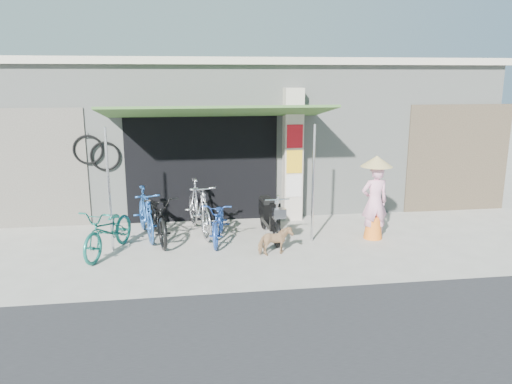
{
  "coord_description": "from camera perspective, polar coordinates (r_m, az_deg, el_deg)",
  "views": [
    {
      "loc": [
        -1.59,
        -8.57,
        3.26
      ],
      "look_at": [
        -0.2,
        1.0,
        1.0
      ],
      "focal_mm": 35.0,
      "sensor_mm": 36.0,
      "label": 1
    }
  ],
  "objects": [
    {
      "name": "bike_silver",
      "position": [
        10.54,
        -6.54,
        -1.73
      ],
      "size": [
        0.91,
        1.97,
        1.14
      ],
      "primitive_type": "imported",
      "rotation": [
        0.0,
        0.0,
        0.2
      ],
      "color": "silver",
      "rests_on": "ground"
    },
    {
      "name": "ground",
      "position": [
        9.31,
        2.12,
        -7.36
      ],
      "size": [
        80.0,
        80.0,
        0.0
      ],
      "primitive_type": "plane",
      "color": "#AFA99E",
      "rests_on": "ground"
    },
    {
      "name": "nun",
      "position": [
        10.36,
        13.42,
        -0.66
      ],
      "size": [
        0.64,
        0.64,
        1.71
      ],
      "rotation": [
        0.0,
        0.0,
        3.17
      ],
      "color": "#E89CB9",
      "rests_on": "ground"
    },
    {
      "name": "shop_pillar",
      "position": [
        11.42,
        4.18,
        4.24
      ],
      "size": [
        0.42,
        0.44,
        3.0
      ],
      "color": "beige",
      "rests_on": "ground"
    },
    {
      "name": "street_dog",
      "position": [
        9.29,
        2.2,
        -5.64
      ],
      "size": [
        0.68,
        0.43,
        0.53
      ],
      "primitive_type": "imported",
      "rotation": [
        0.0,
        0.0,
        1.81
      ],
      "color": "tan",
      "rests_on": "ground"
    },
    {
      "name": "moped",
      "position": [
        10.26,
        1.57,
        -2.82
      ],
      "size": [
        0.48,
        1.7,
        0.96
      ],
      "rotation": [
        0.0,
        0.0,
        0.06
      ],
      "color": "black",
      "rests_on": "ground"
    },
    {
      "name": "bicycle_shop",
      "position": [
        13.83,
        -1.65,
        7.22
      ],
      "size": [
        12.3,
        5.3,
        3.66
      ],
      "color": "#959A92",
      "rests_on": "ground"
    },
    {
      "name": "bike_teal",
      "position": [
        9.69,
        -16.45,
        -4.22
      ],
      "size": [
        1.17,
        1.84,
        0.92
      ],
      "primitive_type": "imported",
      "rotation": [
        0.0,
        0.0,
        -0.35
      ],
      "color": "#166558",
      "rests_on": "ground"
    },
    {
      "name": "awning",
      "position": [
        10.25,
        -4.46,
        8.94
      ],
      "size": [
        4.6,
        1.88,
        2.72
      ],
      "color": "#375B29",
      "rests_on": "ground"
    },
    {
      "name": "neighbour_left",
      "position": [
        11.84,
        -24.9,
        2.39
      ],
      "size": [
        2.6,
        0.06,
        2.6
      ],
      "primitive_type": "cube",
      "color": "#6B665B",
      "rests_on": "ground"
    },
    {
      "name": "bike_black",
      "position": [
        10.24,
        -11.12,
        -2.78
      ],
      "size": [
        1.02,
        1.97,
        0.99
      ],
      "primitive_type": "imported",
      "rotation": [
        0.0,
        0.0,
        0.2
      ],
      "color": "black",
      "rests_on": "ground"
    },
    {
      "name": "bike_blue",
      "position": [
        10.49,
        -12.49,
        -2.35
      ],
      "size": [
        0.85,
        1.77,
        1.02
      ],
      "primitive_type": "imported",
      "rotation": [
        0.0,
        0.0,
        0.22
      ],
      "color": "#2353A0",
      "rests_on": "ground"
    },
    {
      "name": "bike_navy",
      "position": [
        10.04,
        -4.24,
        -3.28
      ],
      "size": [
        0.83,
        1.7,
        0.85
      ],
      "primitive_type": "imported",
      "rotation": [
        0.0,
        0.0,
        -0.17
      ],
      "color": "#214497",
      "rests_on": "ground"
    },
    {
      "name": "neighbour_right",
      "position": [
        13.11,
        22.08,
        3.58
      ],
      "size": [
        2.6,
        0.06,
        2.6
      ],
      "primitive_type": "cube",
      "color": "brown",
      "rests_on": "ground"
    }
  ]
}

